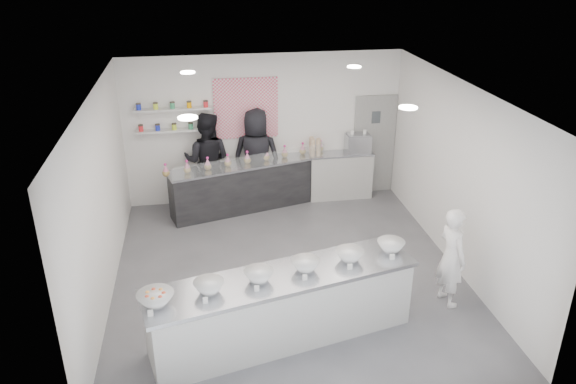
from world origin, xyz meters
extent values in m
plane|color=#515156|center=(0.00, 0.00, 0.00)|extent=(6.00, 6.00, 0.00)
plane|color=white|center=(0.00, 0.00, 3.00)|extent=(6.00, 6.00, 0.00)
plane|color=white|center=(0.00, 3.00, 1.50)|extent=(5.50, 0.00, 5.50)
plane|color=white|center=(-2.75, 0.00, 1.50)|extent=(0.00, 6.00, 6.00)
plane|color=white|center=(2.75, 0.00, 1.50)|extent=(0.00, 6.00, 6.00)
cube|color=gray|center=(2.30, 2.97, 1.05)|extent=(0.88, 0.04, 2.10)
cube|color=#EB3A61|center=(-0.35, 2.98, 1.95)|extent=(1.25, 0.03, 1.20)
cube|color=silver|center=(-1.75, 2.90, 1.60)|extent=(1.45, 0.22, 0.04)
cube|color=silver|center=(-1.75, 2.90, 2.02)|extent=(1.45, 0.22, 0.04)
cylinder|color=white|center=(-1.40, -1.00, 2.98)|extent=(0.24, 0.24, 0.02)
cylinder|color=white|center=(1.40, -1.00, 2.98)|extent=(0.24, 0.24, 0.02)
cylinder|color=white|center=(-1.40, 1.60, 2.98)|extent=(0.24, 0.24, 0.02)
cylinder|color=white|center=(1.40, 1.60, 2.98)|extent=(0.24, 0.24, 0.02)
cube|color=#B2B2AE|center=(-0.33, -1.59, 0.49)|extent=(3.72, 1.65, 0.99)
cube|color=black|center=(-0.39, 2.53, 0.48)|extent=(3.17, 1.39, 0.97)
cube|color=white|center=(-0.32, 2.27, 1.10)|extent=(2.98, 0.84, 0.26)
cube|color=#B2B2AE|center=(1.55, 2.78, 0.49)|extent=(1.32, 0.42, 0.98)
cube|color=#93969E|center=(1.89, 2.78, 1.16)|extent=(0.49, 0.34, 0.38)
imported|color=white|center=(2.21, -1.14, 0.77)|extent=(0.47, 0.62, 1.53)
imported|color=black|center=(-1.16, 2.78, 0.98)|extent=(1.11, 0.97, 1.95)
imported|color=black|center=(-0.19, 2.78, 0.99)|extent=(1.09, 0.83, 1.98)
camera|label=1|loc=(-1.26, -7.68, 4.93)|focal=35.00mm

